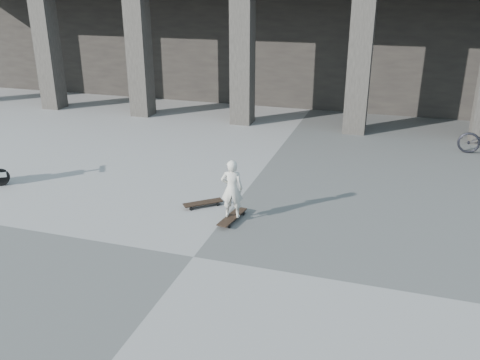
% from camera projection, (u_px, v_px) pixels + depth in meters
% --- Properties ---
extents(ground, '(90.00, 90.00, 0.00)m').
position_uv_depth(ground, '(193.00, 257.00, 8.46)').
color(ground, '#4A4A47').
rests_on(ground, ground).
extents(colonnade, '(28.00, 8.82, 6.00)m').
position_uv_depth(colonnade, '(327.00, 17.00, 19.58)').
color(colonnade, black).
rests_on(colonnade, ground).
extents(longboard, '(0.34, 0.93, 0.09)m').
position_uv_depth(longboard, '(232.00, 217.00, 9.72)').
color(longboard, black).
rests_on(longboard, ground).
extents(skateboard_spare, '(0.75, 0.68, 0.10)m').
position_uv_depth(skateboard_spare, '(203.00, 203.00, 10.33)').
color(skateboard_spare, black).
rests_on(skateboard_spare, ground).
extents(child, '(0.46, 0.35, 1.14)m').
position_uv_depth(child, '(232.00, 189.00, 9.51)').
color(child, beige).
rests_on(child, longboard).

